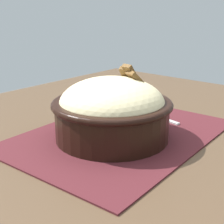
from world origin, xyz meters
The scene contains 4 objects.
table centered at (0.00, 0.00, 0.67)m, with size 1.09×0.86×0.74m.
placemat centered at (0.01, -0.03, 0.74)m, with size 0.42×0.30×0.00m, color #47191E.
bowl centered at (-0.01, -0.03, 0.79)m, with size 0.26×0.26×0.13m.
fork centered at (0.14, -0.01, 0.74)m, with size 0.04×0.14×0.00m.
Camera 1 is at (-0.45, -0.40, 0.98)m, focal length 53.30 mm.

